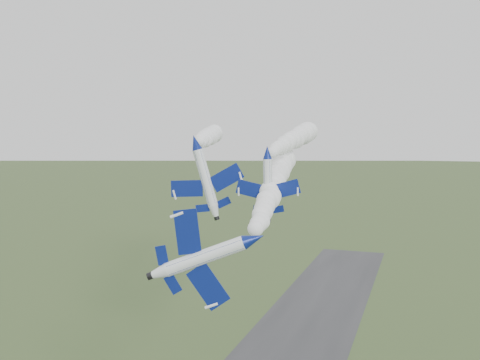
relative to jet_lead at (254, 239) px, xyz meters
name	(u,v)px	position (x,y,z in m)	size (l,w,h in m)	color
jet_lead	(254,239)	(0.00, 0.00, 0.00)	(5.08, 12.64, 9.91)	white
smoke_trail_jet_lead	(275,182)	(-7.50, 35.38, 2.69)	(4.56, 65.45, 4.56)	silver
jet_pair_left	(195,142)	(-17.70, 25.55, 9.36)	(11.25, 13.50, 4.24)	white
smoke_trail_jet_pair_left	(208,137)	(-30.47, 61.64, 10.13)	(4.82, 69.14, 4.82)	silver
jet_pair_right	(267,152)	(-6.15, 25.72, 7.90)	(9.66, 11.48, 2.83)	white
smoke_trail_jet_pair_right	(296,138)	(-10.34, 62.08, 9.81)	(5.15, 68.14, 5.15)	silver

